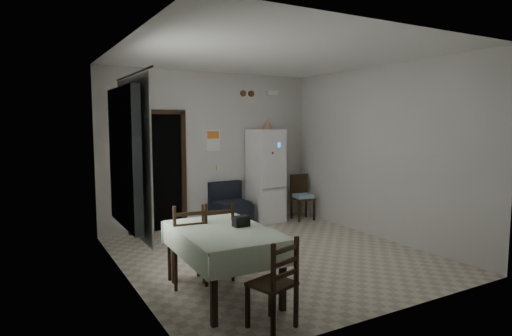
{
  "coord_description": "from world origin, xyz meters",
  "views": [
    {
      "loc": [
        -3.26,
        -5.23,
        1.95
      ],
      "look_at": [
        0.0,
        0.5,
        1.25
      ],
      "focal_mm": 30.0,
      "sensor_mm": 36.0,
      "label": 1
    }
  ],
  "objects": [
    {
      "name": "wall_front",
      "position": [
        0.0,
        -2.25,
        1.45
      ],
      "size": [
        4.2,
        0.02,
        2.9
      ],
      "primitive_type": null,
      "color": "beige",
      "rests_on": "ground"
    },
    {
      "name": "dining_chair_near_head",
      "position": [
        -1.2,
        -1.91,
        0.44
      ],
      "size": [
        0.47,
        0.47,
        0.89
      ],
      "primitive_type": null,
      "rotation": [
        0.0,
        0.0,
        3.43
      ],
      "color": "black",
      "rests_on": "ground"
    },
    {
      "name": "black_bag",
      "position": [
        -1.04,
        -0.97,
        0.83
      ],
      "size": [
        0.19,
        0.12,
        0.12
      ],
      "primitive_type": "cube",
      "rotation": [
        0.0,
        0.0,
        0.04
      ],
      "color": "black",
      "rests_on": "dining_table"
    },
    {
      "name": "curtain_rod",
      "position": [
        -2.03,
        -0.2,
        2.5
      ],
      "size": [
        0.02,
        1.6,
        0.02
      ],
      "primitive_type": "cylinder",
      "rotation": [
        1.57,
        0.0,
        0.0
      ],
      "color": "black",
      "rests_on": "ground"
    },
    {
      "name": "vent_left",
      "position": [
        0.7,
        2.23,
        2.52
      ],
      "size": [
        0.12,
        0.03,
        0.12
      ],
      "primitive_type": "cylinder",
      "rotation": [
        1.57,
        0.0,
        0.0
      ],
      "color": "#513520",
      "rests_on": "ground"
    },
    {
      "name": "fridge",
      "position": [
        1.04,
        1.93,
        0.91
      ],
      "size": [
        0.64,
        0.64,
        1.83
      ],
      "primitive_type": null,
      "rotation": [
        0.0,
        0.0,
        0.09
      ],
      "color": "white",
      "rests_on": "ground"
    },
    {
      "name": "wall_right",
      "position": [
        2.1,
        0.0,
        1.45
      ],
      "size": [
        0.02,
        4.5,
        2.9
      ],
      "primitive_type": null,
      "color": "beige",
      "rests_on": "ground"
    },
    {
      "name": "curtain",
      "position": [
        -2.04,
        -0.2,
        1.55
      ],
      "size": [
        0.02,
        1.45,
        1.85
      ],
      "primitive_type": "cube",
      "color": "silver",
      "rests_on": "ground"
    },
    {
      "name": "dining_table",
      "position": [
        -1.27,
        -1.0,
        0.38
      ],
      "size": [
        1.02,
        1.5,
        0.77
      ],
      "primitive_type": null,
      "rotation": [
        0.0,
        0.0,
        -0.03
      ],
      "color": "#B5C6AA",
      "rests_on": "ground"
    },
    {
      "name": "dining_chair_far_right",
      "position": [
        -1.09,
        -0.42,
        0.49
      ],
      "size": [
        0.53,
        0.53,
        0.97
      ],
      "primitive_type": null,
      "rotation": [
        0.0,
        0.0,
        2.81
      ],
      "color": "black",
      "rests_on": "ground"
    },
    {
      "name": "wall_left",
      "position": [
        -2.1,
        0.0,
        1.45
      ],
      "size": [
        0.02,
        4.5,
        2.9
      ],
      "primitive_type": null,
      "color": "beige",
      "rests_on": "ground"
    },
    {
      "name": "light_switch",
      "position": [
        0.15,
        2.24,
        1.1
      ],
      "size": [
        0.08,
        0.02,
        0.12
      ],
      "primitive_type": "cube",
      "color": "beige",
      "rests_on": "ground"
    },
    {
      "name": "doorway",
      "position": [
        -1.05,
        2.45,
        1.06
      ],
      "size": [
        1.06,
        0.52,
        2.22
      ],
      "color": "black",
      "rests_on": "ground"
    },
    {
      "name": "calendar",
      "position": [
        0.05,
        2.24,
        1.62
      ],
      "size": [
        0.28,
        0.02,
        0.4
      ],
      "primitive_type": "cube",
      "color": "white",
      "rests_on": "ground"
    },
    {
      "name": "navy_seat",
      "position": [
        0.26,
        1.93,
        0.41
      ],
      "size": [
        0.7,
        0.68,
        0.82
      ],
      "primitive_type": null,
      "rotation": [
        0.0,
        0.0,
        0.03
      ],
      "color": "black",
      "rests_on": "ground"
    },
    {
      "name": "vent_right",
      "position": [
        0.88,
        2.23,
        2.52
      ],
      "size": [
        0.12,
        0.03,
        0.12
      ],
      "primitive_type": "cylinder",
      "rotation": [
        1.57,
        0.0,
        0.0
      ],
      "color": "#513520",
      "rests_on": "ground"
    },
    {
      "name": "dining_chair_far_left",
      "position": [
        -1.49,
        -0.44,
        0.5
      ],
      "size": [
        0.48,
        0.48,
        1.0
      ],
      "primitive_type": null,
      "rotation": [
        0.0,
        0.0,
        3.02
      ],
      "color": "black",
      "rests_on": "ground"
    },
    {
      "name": "wall_back",
      "position": [
        0.0,
        2.25,
        1.45
      ],
      "size": [
        4.2,
        0.02,
        2.9
      ],
      "primitive_type": null,
      "color": "beige",
      "rests_on": "ground"
    },
    {
      "name": "ceiling",
      "position": [
        0.0,
        0.0,
        2.9
      ],
      "size": [
        4.2,
        4.5,
        0.02
      ],
      "primitive_type": null,
      "color": "white",
      "rests_on": "ground"
    },
    {
      "name": "window_recess",
      "position": [
        -2.15,
        -0.2,
        1.55
      ],
      "size": [
        0.1,
        1.2,
        1.6
      ],
      "primitive_type": "cube",
      "color": "silver",
      "rests_on": "ground"
    },
    {
      "name": "tan_cone",
      "position": [
        1.08,
        1.95,
        1.92
      ],
      "size": [
        0.26,
        0.26,
        0.19
      ],
      "primitive_type": "cone",
      "rotation": [
        0.0,
        0.0,
        0.14
      ],
      "color": "tan",
      "rests_on": "fridge"
    },
    {
      "name": "emergency_light",
      "position": [
        1.35,
        2.21,
        2.55
      ],
      "size": [
        0.25,
        0.07,
        0.09
      ],
      "primitive_type": "cube",
      "color": "white",
      "rests_on": "ground"
    },
    {
      "name": "calendar_image",
      "position": [
        0.05,
        2.23,
        1.72
      ],
      "size": [
        0.24,
        0.01,
        0.14
      ],
      "primitive_type": "cube",
      "color": "orange",
      "rests_on": "ground"
    },
    {
      "name": "corner_chair",
      "position": [
        1.76,
        1.69,
        0.45
      ],
      "size": [
        0.44,
        0.44,
        0.91
      ],
      "primitive_type": null,
      "rotation": [
        0.0,
        0.0,
        -0.13
      ],
      "color": "black",
      "rests_on": "ground"
    },
    {
      "name": "ground",
      "position": [
        0.0,
        0.0,
        0.0
      ],
      "size": [
        4.5,
        4.5,
        0.0
      ],
      "primitive_type": "plane",
      "color": "beige",
      "rests_on": "ground"
    }
  ]
}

